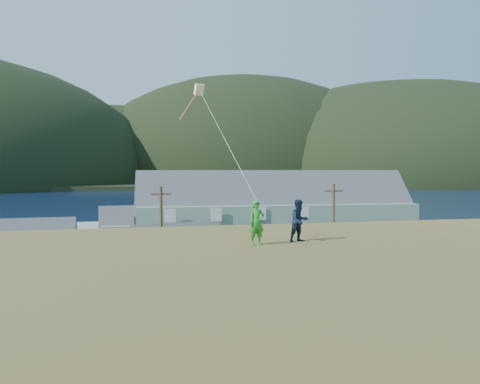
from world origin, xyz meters
name	(u,v)px	position (x,y,z in m)	size (l,w,h in m)	color
ground	(174,300)	(0.00, 0.00, 0.00)	(900.00, 900.00, 0.00)	#0A1638
grass_strip	(176,307)	(0.00, -2.00, 0.05)	(110.00, 8.00, 0.10)	#4C3D19
waterfront_lot	(163,257)	(0.00, 17.00, 0.06)	(72.00, 36.00, 0.12)	#28282B
wharf	(118,229)	(-6.00, 40.00, 0.45)	(26.00, 14.00, 0.90)	gray
far_shore	(145,179)	(0.00, 330.00, 1.00)	(900.00, 320.00, 2.00)	black
far_hills	(199,179)	(35.59, 279.38, 2.00)	(760.00, 265.00, 143.00)	black
lodge	(275,213)	(13.66, 19.70, 4.51)	(33.69, 10.77, 11.72)	slate
shed_palegreen_near	(27,249)	(-12.89, 11.62, 2.38)	(8.95, 5.91, 6.28)	gray
shed_white	(170,251)	(0.25, 9.18, 2.19)	(7.87, 5.97, 5.64)	white
shed_palegreen_far	(137,228)	(-2.88, 25.22, 2.42)	(9.72, 5.95, 6.30)	gray
utility_poles	(160,241)	(-0.92, 1.50, 4.32)	(29.97, 0.24, 8.58)	#47331E
parked_cars	(86,246)	(-8.68, 21.36, 0.88)	(26.56, 11.84, 1.58)	slate
kite_flyer_green	(257,223)	(1.85, -18.55, 8.02)	(0.60, 0.39, 1.65)	#278925
kite_flyer_navy	(299,221)	(3.65, -18.15, 8.02)	(0.79, 0.62, 1.63)	#121D32
kite_rig	(198,93)	(0.57, -11.45, 13.83)	(1.24, 3.98, 9.13)	#FCE6C0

